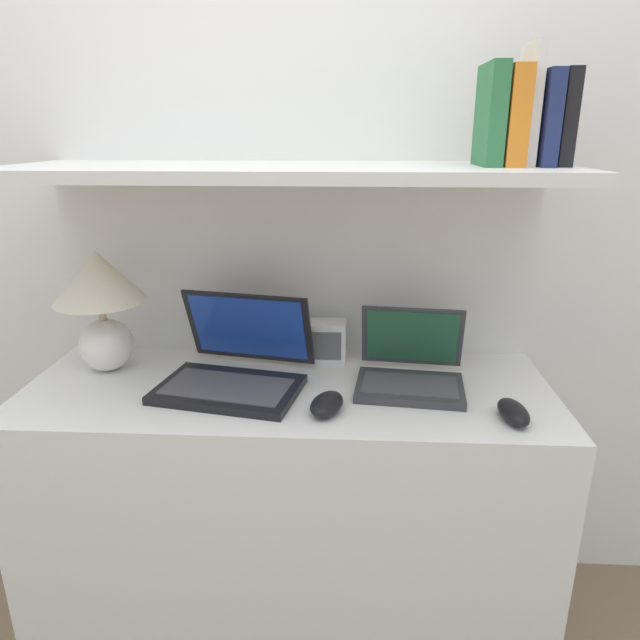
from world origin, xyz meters
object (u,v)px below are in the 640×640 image
(computer_mouse, at_px, (327,404))
(book_white, at_px, (528,106))
(table_lamp, at_px, (100,295))
(laptop_small, at_px, (410,370))
(router_box, at_px, (325,341))
(book_green, at_px, (490,115))
(book_black, at_px, (562,118))
(second_mouse, at_px, (513,412))
(book_navy, at_px, (543,119))
(book_orange, at_px, (511,117))
(laptop_large, at_px, (235,368))

(computer_mouse, height_order, book_white, book_white)
(computer_mouse, relative_size, book_white, 0.52)
(computer_mouse, bearing_deg, table_lamp, 160.12)
(laptop_small, distance_m, computer_mouse, 0.26)
(router_box, relative_size, book_green, 0.54)
(book_black, bearing_deg, second_mouse, -114.40)
(laptop_small, relative_size, computer_mouse, 2.14)
(book_navy, bearing_deg, computer_mouse, -157.14)
(table_lamp, height_order, computer_mouse, table_lamp)
(book_navy, bearing_deg, book_black, 0.00)
(second_mouse, relative_size, book_green, 0.57)
(book_white, relative_size, book_orange, 1.23)
(laptop_small, relative_size, book_green, 1.31)
(table_lamp, distance_m, book_white, 1.13)
(table_lamp, relative_size, book_black, 1.59)
(laptop_small, xyz_separation_m, computer_mouse, (-0.20, -0.16, -0.02))
(computer_mouse, bearing_deg, laptop_large, 150.21)
(computer_mouse, xyz_separation_m, book_green, (0.35, 0.20, 0.62))
(laptop_small, relative_size, second_mouse, 2.30)
(laptop_large, xyz_separation_m, book_navy, (0.71, 0.06, 0.59))
(laptop_small, height_order, computer_mouse, laptop_small)
(second_mouse, bearing_deg, book_white, 84.14)
(table_lamp, xyz_separation_m, book_white, (1.04, -0.02, 0.46))
(router_box, distance_m, book_navy, 0.77)
(laptop_large, distance_m, book_orange, 0.87)
(book_green, bearing_deg, laptop_small, -164.84)
(router_box, bearing_deg, table_lamp, -170.63)
(book_black, bearing_deg, book_white, 180.00)
(router_box, relative_size, book_orange, 0.56)
(second_mouse, height_order, book_white, book_white)
(table_lamp, height_order, laptop_large, table_lamp)
(book_white, bearing_deg, laptop_small, -170.04)
(laptop_small, height_order, second_mouse, laptop_small)
(book_white, xyz_separation_m, book_green, (-0.08, 0.00, -0.02))
(book_black, xyz_separation_m, book_orange, (-0.11, 0.00, 0.00))
(laptop_large, height_order, book_orange, book_orange)
(second_mouse, distance_m, book_orange, 0.66)
(second_mouse, bearing_deg, table_lamp, 167.05)
(laptop_small, xyz_separation_m, book_black, (0.31, 0.04, 0.60))
(book_green, bearing_deg, book_orange, 0.00)
(table_lamp, distance_m, router_box, 0.61)
(book_orange, xyz_separation_m, book_green, (-0.05, 0.00, 0.00))
(table_lamp, bearing_deg, second_mouse, -12.95)
(book_navy, bearing_deg, second_mouse, -105.02)
(computer_mouse, distance_m, book_navy, 0.80)
(second_mouse, height_order, book_black, book_black)
(table_lamp, relative_size, book_green, 1.50)
(laptop_small, xyz_separation_m, book_navy, (0.27, 0.04, 0.60))
(book_black, relative_size, book_navy, 1.01)
(book_white, distance_m, book_green, 0.08)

